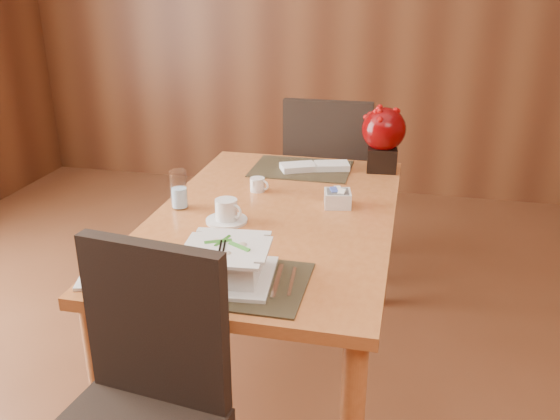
% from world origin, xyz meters
% --- Properties ---
extents(back_wall, '(5.00, 0.02, 2.80)m').
position_xyz_m(back_wall, '(0.00, 3.00, 1.40)').
color(back_wall, brown).
rests_on(back_wall, ground).
extents(dining_table, '(0.90, 1.50, 0.75)m').
position_xyz_m(dining_table, '(0.00, 0.60, 0.65)').
color(dining_table, '#BD6A34').
rests_on(dining_table, ground).
extents(placemat_near, '(0.45, 0.33, 0.01)m').
position_xyz_m(placemat_near, '(0.00, 0.05, 0.75)').
color(placemat_near, black).
rests_on(placemat_near, dining_table).
extents(placemat_far, '(0.45, 0.33, 0.01)m').
position_xyz_m(placemat_far, '(0.00, 1.15, 0.75)').
color(placemat_far, black).
rests_on(placemat_far, dining_table).
extents(soup_setting, '(0.30, 0.30, 0.11)m').
position_xyz_m(soup_setting, '(-0.02, 0.06, 0.80)').
color(soup_setting, silver).
rests_on(soup_setting, dining_table).
extents(coffee_cup, '(0.15, 0.15, 0.09)m').
position_xyz_m(coffee_cup, '(-0.15, 0.48, 0.79)').
color(coffee_cup, silver).
rests_on(coffee_cup, dining_table).
extents(water_glass, '(0.09, 0.09, 0.15)m').
position_xyz_m(water_glass, '(-0.37, 0.57, 0.83)').
color(water_glass, silver).
rests_on(water_glass, dining_table).
extents(creamer_jug, '(0.10, 0.10, 0.06)m').
position_xyz_m(creamer_jug, '(-0.13, 0.82, 0.78)').
color(creamer_jug, silver).
rests_on(creamer_jug, dining_table).
extents(sugar_caddy, '(0.12, 0.12, 0.06)m').
position_xyz_m(sugar_caddy, '(0.22, 0.73, 0.78)').
color(sugar_caddy, silver).
rests_on(sugar_caddy, dining_table).
extents(berry_decor, '(0.20, 0.20, 0.29)m').
position_xyz_m(berry_decor, '(0.36, 1.22, 0.92)').
color(berry_decor, black).
rests_on(berry_decor, dining_table).
extents(napkins_far, '(0.33, 0.21, 0.03)m').
position_xyz_m(napkins_far, '(0.07, 1.15, 0.77)').
color(napkins_far, silver).
rests_on(napkins_far, dining_table).
extents(bread_plate, '(0.20, 0.20, 0.01)m').
position_xyz_m(bread_plate, '(-0.37, -0.00, 0.76)').
color(bread_plate, silver).
rests_on(bread_plate, dining_table).
extents(near_chair, '(0.50, 0.50, 0.96)m').
position_xyz_m(near_chair, '(-0.17, -0.27, 0.54)').
color(near_chair, black).
rests_on(near_chair, ground).
extents(far_chair, '(0.47, 0.48, 1.01)m').
position_xyz_m(far_chair, '(0.07, 1.59, 0.57)').
color(far_chair, black).
rests_on(far_chair, ground).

